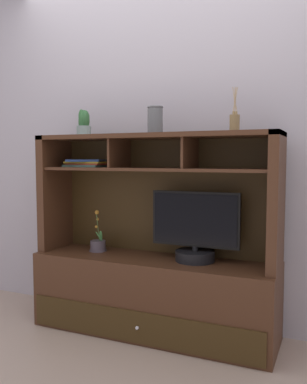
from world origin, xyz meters
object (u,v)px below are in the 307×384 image
at_px(tv_monitor, 195,234).
at_px(ceramic_vase, 155,120).
at_px(potted_orchid, 98,245).
at_px(potted_succulent, 84,124).
at_px(media_console, 154,274).
at_px(diffuser_bottle, 235,123).
at_px(magazine_stack_left, 89,163).

xyz_separation_m(tv_monitor, ceramic_vase, (-0.29, 0.01, 0.74)).
height_order(potted_orchid, potted_succulent, potted_succulent).
xyz_separation_m(media_console, diffuser_bottle, (0.54, -0.00, 1.00)).
bearing_deg(ceramic_vase, magazine_stack_left, 178.74).
height_order(media_console, magazine_stack_left, media_console).
relative_size(potted_succulent, ceramic_vase, 1.00).
bearing_deg(potted_orchid, potted_succulent, -163.90).
xyz_separation_m(potted_orchid, diffuser_bottle, (0.98, -0.01, 0.84)).
bearing_deg(media_console, tv_monitor, 2.24).
xyz_separation_m(tv_monitor, magazine_stack_left, (-0.82, 0.02, 0.45)).
bearing_deg(potted_succulent, diffuser_bottle, 0.81).
bearing_deg(potted_orchid, media_console, -1.18).
xyz_separation_m(potted_succulent, ceramic_vase, (0.54, 0.04, 0.01)).
bearing_deg(potted_succulent, tv_monitor, 1.93).
distance_m(tv_monitor, diffuser_bottle, 0.75).
bearing_deg(tv_monitor, diffuser_bottle, -2.88).
height_order(magazine_stack_left, potted_succulent, potted_succulent).
relative_size(media_console, potted_succulent, 8.83).
bearing_deg(media_console, potted_orchid, 178.82).
bearing_deg(diffuser_bottle, tv_monitor, 177.12).
relative_size(potted_orchid, ceramic_vase, 1.60).
xyz_separation_m(media_console, potted_orchid, (-0.45, 0.01, 0.16)).
xyz_separation_m(magazine_stack_left, ceramic_vase, (0.53, -0.01, 0.29)).
relative_size(diffuser_bottle, ceramic_vase, 1.45).
height_order(potted_succulent, ceramic_vase, same).
xyz_separation_m(diffuser_bottle, potted_succulent, (-1.07, -0.02, 0.03)).
height_order(magazine_stack_left, ceramic_vase, ceramic_vase).
distance_m(diffuser_bottle, ceramic_vase, 0.54).
bearing_deg(magazine_stack_left, diffuser_bottle, -1.79).
distance_m(tv_monitor, magazine_stack_left, 0.94).
relative_size(tv_monitor, diffuser_bottle, 2.17).
relative_size(tv_monitor, potted_orchid, 1.97).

